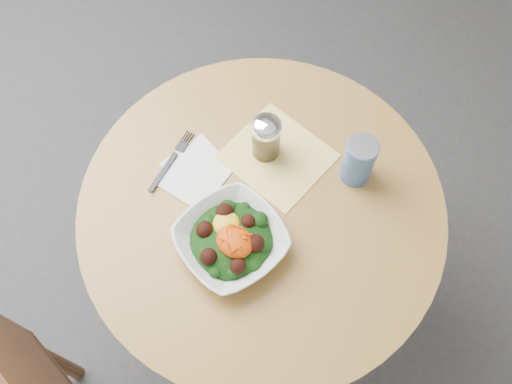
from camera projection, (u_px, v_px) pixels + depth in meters
ground at (260, 289)px, 2.06m from camera, size 6.00×6.00×0.00m
table at (261, 236)px, 1.56m from camera, size 0.90×0.90×0.75m
cloth_napkin at (277, 156)px, 1.44m from camera, size 0.25×0.23×0.00m
paper_napkins at (196, 172)px, 1.42m from camera, size 0.17×0.18×0.00m
salad_bowl at (231, 240)px, 1.31m from camera, size 0.29×0.29×0.09m
fork at (172, 159)px, 1.43m from camera, size 0.05×0.19×0.00m
spice_shaker at (266, 138)px, 1.39m from camera, size 0.08×0.08×0.14m
beverage_can at (359, 161)px, 1.36m from camera, size 0.08×0.08×0.15m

